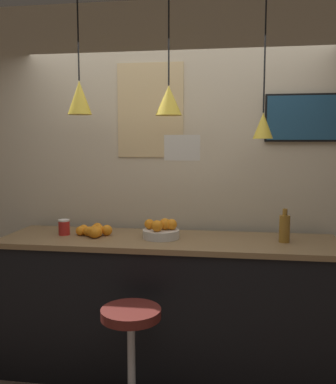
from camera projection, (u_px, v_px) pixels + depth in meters
back_wall at (176, 179)px, 3.58m from camera, size 8.00×0.06×2.90m
service_counter at (168, 306)px, 3.25m from camera, size 2.50×0.68×1.04m
bar_stool at (131, 347)px, 2.67m from camera, size 0.44×0.44×0.73m
fruit_bowl at (162, 231)px, 3.20m from camera, size 0.28×0.28×0.15m
orange_pile at (94, 231)px, 3.29m from camera, size 0.28×0.27×0.08m
juice_bottle at (284, 228)px, 3.06m from camera, size 0.08×0.08×0.24m
spread_jar at (64, 227)px, 3.31m from camera, size 0.09×0.09×0.12m
pendant_lamp_left at (80, 97)px, 3.21m from camera, size 0.18×0.18×0.83m
pendant_lamp_middle at (169, 100)px, 3.11m from camera, size 0.20×0.20×0.85m
pendant_lamp_right at (263, 124)px, 3.03m from camera, size 0.14×0.14×1.02m
mounted_tv at (308, 118)px, 3.32m from camera, size 0.66×0.04×0.37m
hanging_menu_board at (182, 148)px, 2.84m from camera, size 0.24×0.01×0.17m
wall_poster at (150, 110)px, 3.52m from camera, size 0.55×0.01×0.77m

